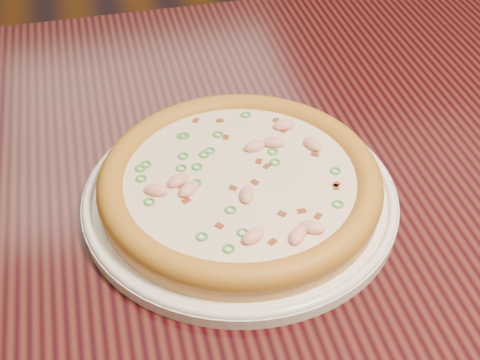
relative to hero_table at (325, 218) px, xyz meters
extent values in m
plane|color=black|center=(0.07, 0.60, -0.65)|extent=(9.00, 9.00, 0.00)
cube|color=black|center=(0.00, 0.00, 0.08)|extent=(1.20, 0.80, 0.04)
cylinder|color=white|center=(-0.12, -0.05, 0.10)|extent=(0.33, 0.33, 0.01)
torus|color=white|center=(-0.12, -0.05, 0.11)|extent=(0.32, 0.32, 0.01)
cylinder|color=tan|center=(-0.12, -0.05, 0.12)|extent=(0.29, 0.29, 0.02)
torus|color=#C3852B|center=(-0.12, -0.05, 0.13)|extent=(0.29, 0.29, 0.03)
cylinder|color=#EEE2C8|center=(-0.12, -0.05, 0.13)|extent=(0.24, 0.24, 0.00)
ellipsoid|color=#F2B29E|center=(-0.17, -0.06, 0.14)|extent=(0.03, 0.03, 0.01)
ellipsoid|color=#F2B29E|center=(-0.03, -0.02, 0.14)|extent=(0.02, 0.03, 0.01)
ellipsoid|color=#F2B29E|center=(-0.09, -0.01, 0.14)|extent=(0.03, 0.02, 0.01)
ellipsoid|color=#F2B29E|center=(-0.05, 0.02, 0.14)|extent=(0.02, 0.01, 0.01)
ellipsoid|color=#F2B29E|center=(-0.21, -0.05, 0.14)|extent=(0.03, 0.02, 0.01)
ellipsoid|color=#F2B29E|center=(-0.09, -0.15, 0.14)|extent=(0.03, 0.03, 0.01)
ellipsoid|color=#F2B29E|center=(-0.07, -0.14, 0.14)|extent=(0.03, 0.02, 0.01)
ellipsoid|color=#F2B29E|center=(-0.07, -0.01, 0.14)|extent=(0.03, 0.02, 0.01)
ellipsoid|color=#F2B29E|center=(-0.12, -0.08, 0.14)|extent=(0.02, 0.03, 0.01)
ellipsoid|color=#F2B29E|center=(-0.13, -0.14, 0.14)|extent=(0.03, 0.02, 0.01)
ellipsoid|color=#F2B29E|center=(-0.18, -0.05, 0.14)|extent=(0.03, 0.02, 0.01)
cube|color=maroon|center=(-0.09, -0.04, 0.13)|extent=(0.01, 0.01, 0.00)
cube|color=maroon|center=(-0.06, -0.12, 0.13)|extent=(0.01, 0.01, 0.00)
cube|color=maroon|center=(-0.13, -0.07, 0.13)|extent=(0.01, 0.01, 0.00)
cube|color=maroon|center=(-0.07, -0.11, 0.13)|extent=(0.01, 0.01, 0.00)
cube|color=maroon|center=(-0.18, -0.06, 0.13)|extent=(0.01, 0.01, 0.00)
cube|color=maroon|center=(-0.06, 0.03, 0.13)|extent=(0.01, 0.01, 0.00)
cube|color=maroon|center=(-0.18, -0.05, 0.13)|extent=(0.01, 0.01, 0.00)
cube|color=maroon|center=(-0.12, 0.05, 0.13)|extent=(0.01, 0.01, 0.00)
cube|color=maroon|center=(-0.09, -0.11, 0.13)|extent=(0.01, 0.01, 0.00)
cube|color=maroon|center=(-0.16, -0.11, 0.13)|extent=(0.01, 0.01, 0.00)
cube|color=maroon|center=(-0.03, -0.08, 0.13)|extent=(0.01, 0.01, 0.00)
cube|color=maroon|center=(-0.03, -0.09, 0.13)|extent=(0.01, 0.01, 0.00)
cube|color=maroon|center=(-0.04, -0.03, 0.13)|extent=(0.01, 0.01, 0.00)
cube|color=maroon|center=(-0.12, 0.02, 0.13)|extent=(0.01, 0.01, 0.00)
cube|color=maroon|center=(-0.10, -0.03, 0.13)|extent=(0.01, 0.01, 0.00)
cube|color=maroon|center=(-0.11, -0.06, 0.13)|extent=(0.01, 0.01, 0.00)
cube|color=maroon|center=(-0.18, -0.07, 0.13)|extent=(0.01, 0.01, 0.00)
cube|color=maroon|center=(-0.06, 0.01, 0.13)|extent=(0.01, 0.01, 0.00)
cube|color=maroon|center=(-0.15, 0.05, 0.13)|extent=(0.01, 0.01, 0.00)
cube|color=maroon|center=(-0.11, -0.15, 0.13)|extent=(0.01, 0.01, 0.00)
torus|color=green|center=(-0.08, -0.04, 0.13)|extent=(0.01, 0.01, 0.00)
torus|color=green|center=(-0.21, -0.07, 0.13)|extent=(0.01, 0.01, 0.00)
torus|color=green|center=(-0.09, -0.14, 0.13)|extent=(0.02, 0.02, 0.00)
torus|color=green|center=(-0.15, -0.15, 0.13)|extent=(0.01, 0.01, 0.00)
torus|color=green|center=(-0.16, -0.03, 0.13)|extent=(0.02, 0.02, 0.00)
torus|color=green|center=(-0.15, -0.01, 0.13)|extent=(0.02, 0.02, 0.00)
torus|color=green|center=(-0.09, 0.05, 0.13)|extent=(0.01, 0.01, 0.00)
torus|color=green|center=(-0.17, -0.12, 0.13)|extent=(0.01, 0.01, 0.00)
torus|color=green|center=(-0.22, -0.03, 0.13)|extent=(0.02, 0.02, 0.00)
torus|color=green|center=(-0.14, -0.10, 0.13)|extent=(0.01, 0.01, 0.00)
torus|color=green|center=(-0.18, -0.02, 0.13)|extent=(0.02, 0.02, 0.00)
torus|color=green|center=(-0.08, -0.02, 0.13)|extent=(0.02, 0.02, 0.00)
torus|color=green|center=(-0.14, -0.13, 0.13)|extent=(0.02, 0.02, 0.00)
torus|color=green|center=(-0.17, -0.05, 0.13)|extent=(0.02, 0.02, 0.00)
torus|color=green|center=(-0.04, -0.11, 0.13)|extent=(0.01, 0.01, 0.00)
torus|color=green|center=(-0.17, 0.03, 0.13)|extent=(0.02, 0.02, 0.00)
torus|color=green|center=(-0.14, 0.00, 0.13)|extent=(0.01, 0.01, 0.00)
torus|color=green|center=(-0.22, -0.01, 0.13)|extent=(0.02, 0.02, 0.00)
torus|color=green|center=(-0.17, -0.01, 0.13)|extent=(0.01, 0.01, 0.00)
torus|color=green|center=(-0.02, -0.07, 0.13)|extent=(0.02, 0.02, 0.00)
torus|color=green|center=(-0.16, 0.03, 0.13)|extent=(0.01, 0.01, 0.00)
torus|color=green|center=(-0.21, -0.01, 0.13)|extent=(0.02, 0.02, 0.00)
torus|color=green|center=(-0.13, 0.02, 0.13)|extent=(0.01, 0.01, 0.00)
camera|label=1|loc=(-0.24, -0.55, 0.58)|focal=50.00mm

